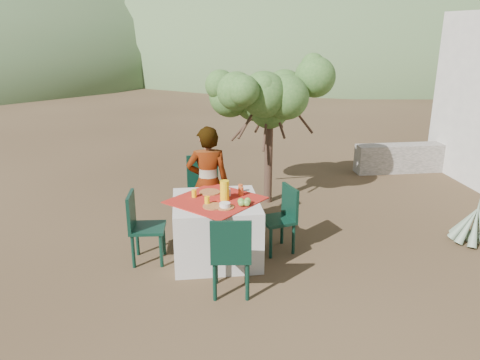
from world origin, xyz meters
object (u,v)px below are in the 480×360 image
Objects in this scene: chair_left at (141,224)px; shrub_tree at (273,102)px; table at (216,229)px; chair_right at (282,216)px; chair_far at (204,186)px; agave at (476,225)px; person at (208,183)px; chair_near at (231,253)px; juice_pitcher at (225,191)px.

chair_left is 0.43× the size of shrub_tree.
chair_right is at bearing 6.86° from table.
agave is (3.52, -1.11, -0.31)m from chair_far.
person is at bearing 170.13° from agave.
chair_right is 1.21× the size of agave.
chair_near is 1.07× the size of chair_right.
chair_left is 1.26× the size of agave.
chair_near is at bearing -128.81° from chair_left.
juice_pitcher is (-0.94, -1.93, -0.73)m from shrub_tree.
person is at bearing -93.08° from chair_far.
chair_right is 3.49× the size of juice_pitcher.
chair_left is at bearing -135.84° from shrub_tree.
chair_right is 0.85m from juice_pitcher.
shrub_tree reaches higher than juice_pitcher.
table is at bearing -98.03° from chair_right.
juice_pitcher is at bearing -94.69° from chair_right.
shrub_tree is 8.44× the size of juice_pitcher.
chair_far is 0.55m from person.
chair_near is at bearing -108.96° from shrub_tree.
chair_left reaches higher than agave.
person is 0.69m from juice_pitcher.
chair_near reaches higher than chair_left.
chair_far is 1.22m from juice_pitcher.
chair_near is at bearing -91.29° from juice_pitcher.
chair_left is 0.57× the size of person.
chair_far reaches higher than chair_near.
person is at bearing 103.71° from juice_pitcher.
juice_pitcher is at bearing -179.11° from agave.
agave is at bearing -158.42° from chair_near.
chair_left is at bearing -36.29° from chair_near.
chair_far is 0.64× the size of person.
chair_near reaches higher than agave.
agave is at bearing 0.89° from juice_pitcher.
juice_pitcher reaches higher than chair_left.
chair_near is 1.30× the size of agave.
juice_pitcher is (0.19, -1.16, 0.34)m from chair_far.
chair_far is 1.39m from chair_right.
table is 1.44× the size of chair_near.
juice_pitcher is at bearing -115.98° from shrub_tree.
chair_far is 2.03m from chair_near.
chair_right is at bearing -120.89° from chair_near.
chair_near reaches higher than table.
chair_near is at bearing -164.75° from agave.
chair_left is at bearing 177.62° from juice_pitcher.
agave is (2.60, -0.08, -0.23)m from chair_right.
agave is 3.40m from juice_pitcher.
chair_left is at bearing -101.90° from chair_right.
agave is (3.44, 0.02, -0.15)m from table.
juice_pitcher reaches higher than chair_near.
chair_right is at bearing 178.23° from agave.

